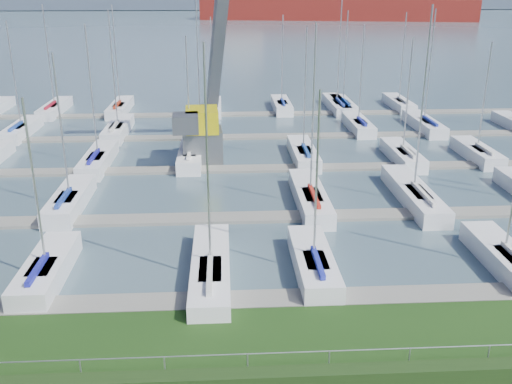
{
  "coord_description": "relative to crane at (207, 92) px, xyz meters",
  "views": [
    {
      "loc": [
        -1.68,
        -17.29,
        13.87
      ],
      "look_at": [
        0.0,
        12.0,
        3.0
      ],
      "focal_mm": 40.0,
      "sensor_mm": 36.0,
      "label": 1
    }
  ],
  "objects": [
    {
      "name": "docks",
      "position": [
        3.02,
        -3.58,
        -5.55
      ],
      "size": [
        90.0,
        41.6,
        0.25
      ],
      "color": "gray",
      "rests_on": "water"
    },
    {
      "name": "cargo_ship_mid",
      "position": [
        41.43,
        184.66,
        -1.83
      ],
      "size": [
        106.19,
        37.12,
        21.5
      ],
      "rotation": [
        0.0,
        0.0,
        -0.19
      ],
      "color": "maroon",
      "rests_on": "water"
    },
    {
      "name": "crane",
      "position": [
        0.0,
        0.0,
        0.0
      ],
      "size": [
        5.79,
        13.23,
        22.35
      ],
      "rotation": [
        0.0,
        0.0,
        0.05
      ],
      "color": "#5B5F63",
      "rests_on": "water"
    },
    {
      "name": "water",
      "position": [
        3.02,
        230.42,
        -5.73
      ],
      "size": [
        800.0,
        540.0,
        0.2
      ],
      "primitive_type": "cube",
      "color": "#485E69"
    },
    {
      "name": "sailboat_fleet",
      "position": [
        2.14,
        -0.06,
        -0.01
      ],
      "size": [
        76.15,
        49.29,
        13.61
      ],
      "color": "#1B2098",
      "rests_on": "water"
    },
    {
      "name": "fence",
      "position": [
        3.02,
        -29.58,
        -4.13
      ],
      "size": [
        80.0,
        0.04,
        0.04
      ],
      "primitive_type": "cylinder",
      "rotation": [
        0.0,
        1.57,
        0.0
      ],
      "color": "#9CA0A5",
      "rests_on": "grass"
    },
    {
      "name": "hedge",
      "position": [
        3.02,
        -29.98,
        -4.98
      ],
      "size": [
        80.0,
        0.7,
        0.7
      ],
      "primitive_type": "cube",
      "color": "#1D3413",
      "rests_on": "grass"
    }
  ]
}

